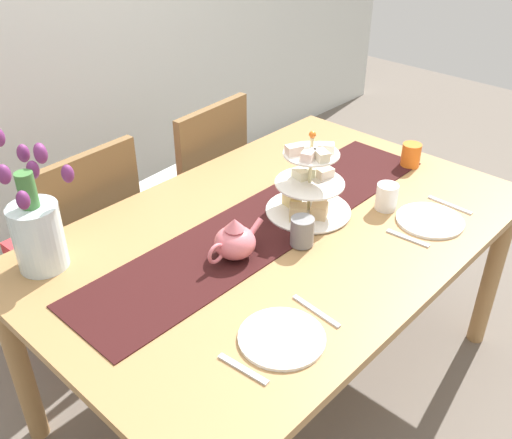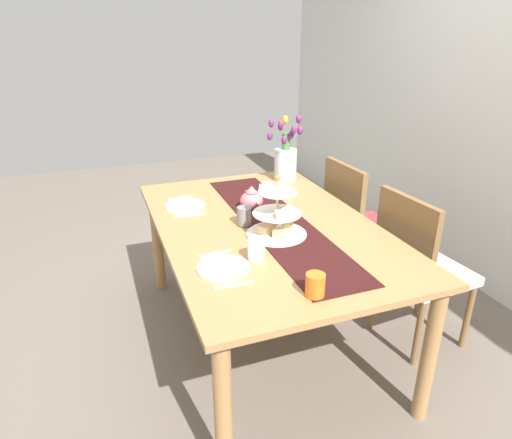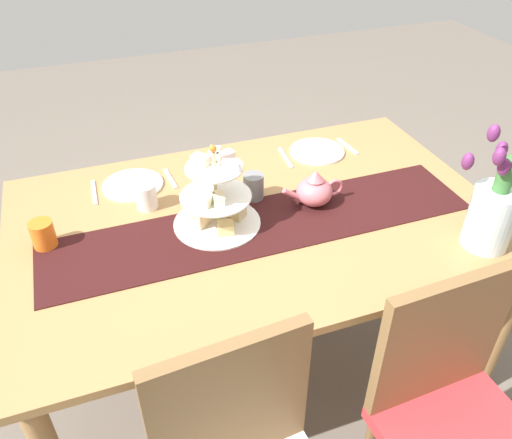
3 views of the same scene
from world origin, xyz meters
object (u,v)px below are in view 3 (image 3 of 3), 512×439
(fork_left, at_px, (347,146))
(mug_grey, at_px, (253,186))
(knife_right, at_px, (94,192))
(tulip_vase, at_px, (495,208))
(mug_orange, at_px, (43,235))
(dinner_plate_left, at_px, (317,151))
(dinner_plate_right, at_px, (133,185))
(tiered_cake_stand, at_px, (216,201))
(teapot, at_px, (315,190))
(dining_table, at_px, (257,236))
(mug_white_text, at_px, (146,196))
(fork_right, at_px, (170,179))
(chair_left, at_px, (454,412))
(knife_left, at_px, (285,158))

(fork_left, xyz_separation_m, mug_grey, (0.51, 0.23, 0.05))
(knife_right, bearing_deg, tulip_vase, 147.77)
(fork_left, distance_m, mug_orange, 1.28)
(dinner_plate_left, relative_size, dinner_plate_right, 1.00)
(tiered_cake_stand, relative_size, mug_grey, 3.20)
(tiered_cake_stand, distance_m, teapot, 0.37)
(dining_table, distance_m, mug_white_text, 0.42)
(dinner_plate_right, xyz_separation_m, fork_right, (-0.14, 0.00, -0.00))
(fork_right, distance_m, knife_right, 0.29)
(dining_table, relative_size, tulip_vase, 3.97)
(tiered_cake_stand, bearing_deg, knife_right, -41.86)
(dining_table, relative_size, chair_left, 1.87)
(dining_table, relative_size, mug_white_text, 17.94)
(dining_table, bearing_deg, tulip_vase, 148.59)
(fork_right, height_order, mug_orange, mug_orange)
(chair_left, bearing_deg, knife_left, -86.54)
(mug_white_text, bearing_deg, dinner_plate_left, -167.94)
(mug_orange, bearing_deg, dinner_plate_left, -166.28)
(tulip_vase, bearing_deg, fork_left, -81.67)
(dining_table, height_order, teapot, teapot)
(tiered_cake_stand, relative_size, fork_left, 2.03)
(teapot, distance_m, mug_white_text, 0.60)
(tulip_vase, height_order, mug_white_text, tulip_vase)
(tiered_cake_stand, distance_m, mug_orange, 0.57)
(knife_left, bearing_deg, tulip_vase, 118.26)
(dinner_plate_left, distance_m, knife_left, 0.15)
(teapot, xyz_separation_m, mug_grey, (0.19, -0.11, -0.01))
(tulip_vase, bearing_deg, dining_table, -31.41)
(tiered_cake_stand, height_order, fork_left, tiered_cake_stand)
(teapot, xyz_separation_m, mug_orange, (0.93, -0.08, -0.01))
(chair_left, height_order, dinner_plate_left, chair_left)
(fork_right, distance_m, mug_white_text, 0.20)
(fork_left, distance_m, dinner_plate_right, 0.92)
(tulip_vase, xyz_separation_m, mug_white_text, (1.00, -0.58, -0.10))
(fork_left, height_order, mug_grey, mug_grey)
(tiered_cake_stand, bearing_deg, fork_right, -74.87)
(dinner_plate_left, relative_size, knife_left, 1.35)
(dining_table, height_order, mug_white_text, mug_white_text)
(teapot, height_order, dinner_plate_left, teapot)
(tiered_cake_stand, height_order, knife_left, tiered_cake_stand)
(tulip_vase, height_order, mug_grey, tulip_vase)
(dinner_plate_right, height_order, mug_white_text, mug_white_text)
(dinner_plate_right, bearing_deg, knife_left, 180.00)
(dining_table, relative_size, fork_left, 11.36)
(fork_right, bearing_deg, dining_table, 124.48)
(mug_orange, bearing_deg, mug_grey, -177.32)
(chair_left, bearing_deg, mug_white_text, -55.00)
(teapot, height_order, fork_left, teapot)
(chair_left, xyz_separation_m, dinner_plate_right, (0.70, -1.12, 0.24))
(tulip_vase, xyz_separation_m, mug_orange, (1.36, -0.47, -0.10))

